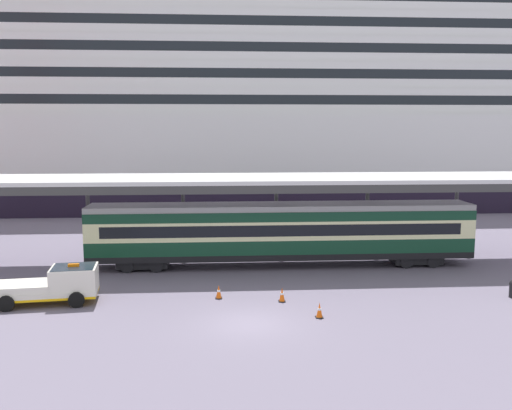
# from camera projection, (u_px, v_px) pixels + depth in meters

# --- Properties ---
(ground_plane) EXTENTS (400.00, 400.00, 0.00)m
(ground_plane) POSITION_uv_depth(u_px,v_px,m) (249.00, 324.00, 25.30)
(ground_plane) COLOR slate
(cruise_ship) EXTENTS (138.54, 23.62, 32.76)m
(cruise_ship) POSITION_uv_depth(u_px,v_px,m) (380.00, 112.00, 67.59)
(cruise_ship) COLOR black
(cruise_ship) RESTS_ON ground
(platform_canopy) EXTENTS (45.77, 6.36, 5.84)m
(platform_canopy) POSITION_uv_depth(u_px,v_px,m) (281.00, 181.00, 35.58)
(platform_canopy) COLOR silver
(platform_canopy) RESTS_ON ground
(train_carriage) EXTENTS (24.69, 2.81, 4.11)m
(train_carriage) POSITION_uv_depth(u_px,v_px,m) (281.00, 231.00, 35.60)
(train_carriage) COLOR black
(train_carriage) RESTS_ON ground
(service_truck) EXTENTS (5.40, 2.71, 2.02)m
(service_truck) POSITION_uv_depth(u_px,v_px,m) (56.00, 284.00, 28.24)
(service_truck) COLOR silver
(service_truck) RESTS_ON ground
(traffic_cone_near) EXTENTS (0.36, 0.36, 0.73)m
(traffic_cone_near) POSITION_uv_depth(u_px,v_px,m) (219.00, 292.00, 29.01)
(traffic_cone_near) COLOR black
(traffic_cone_near) RESTS_ON ground
(traffic_cone_mid) EXTENTS (0.36, 0.36, 0.75)m
(traffic_cone_mid) POSITION_uv_depth(u_px,v_px,m) (282.00, 295.00, 28.49)
(traffic_cone_mid) COLOR black
(traffic_cone_mid) RESTS_ON ground
(traffic_cone_far) EXTENTS (0.36, 0.36, 0.74)m
(traffic_cone_far) POSITION_uv_depth(u_px,v_px,m) (319.00, 310.00, 26.07)
(traffic_cone_far) COLOR black
(traffic_cone_far) RESTS_ON ground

